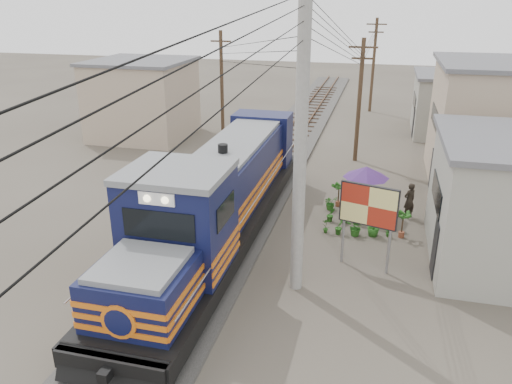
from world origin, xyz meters
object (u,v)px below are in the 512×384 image
(billboard, at_px, (368,208))
(market_umbrella, at_px, (366,172))
(vendor, at_px, (409,201))
(locomotive, at_px, (219,199))

(billboard, height_order, market_umbrella, billboard)
(market_umbrella, bearing_deg, billboard, -86.91)
(market_umbrella, bearing_deg, vendor, 1.87)
(vendor, bearing_deg, market_umbrella, -36.19)
(market_umbrella, relative_size, vendor, 1.39)
(vendor, bearing_deg, billboard, 33.20)
(locomotive, relative_size, vendor, 10.68)
(billboard, distance_m, market_umbrella, 4.87)
(billboard, xyz_separation_m, vendor, (1.67, 4.92, -1.53))
(market_umbrella, height_order, vendor, market_umbrella)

